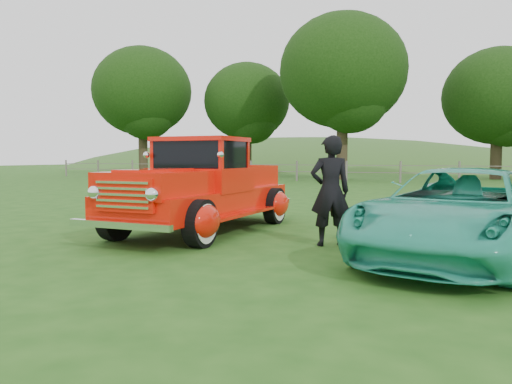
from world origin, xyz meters
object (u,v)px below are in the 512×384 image
at_px(teal_sedan, 460,214).
at_px(man, 330,191).
at_px(tree_near_east, 498,96).
at_px(tree_near_west, 343,71).
at_px(tree_far_west, 142,92).
at_px(tree_mid_west, 247,102).
at_px(red_pickup, 203,190).

bearing_deg(teal_sedan, man, -176.91).
distance_m(tree_near_east, teal_sedan, 28.34).
bearing_deg(tree_near_east, tree_near_west, -156.04).
relative_size(tree_near_west, tree_near_east, 1.25).
relative_size(tree_far_west, tree_mid_west, 1.17).
bearing_deg(red_pickup, tree_far_west, 128.82).
xyz_separation_m(tree_far_west, tree_near_west, (16.00, -1.00, 0.31)).
bearing_deg(tree_far_west, tree_near_west, -3.58).
bearing_deg(tree_near_west, tree_mid_west, 159.44).
height_order(tree_far_west, red_pickup, tree_far_west).
height_order(tree_near_west, red_pickup, tree_near_west).
bearing_deg(tree_far_west, man, -48.81).
distance_m(tree_far_west, tree_near_west, 16.03).
bearing_deg(tree_far_west, red_pickup, -51.83).
distance_m(tree_near_west, red_pickup, 24.01).
bearing_deg(tree_near_west, tree_near_east, 23.96).
relative_size(tree_far_west, tree_near_west, 0.95).
bearing_deg(tree_near_east, teal_sedan, -93.15).
relative_size(red_pickup, man, 2.85).
bearing_deg(tree_mid_west, red_pickup, -67.27).
distance_m(tree_far_west, man, 33.19).
xyz_separation_m(tree_near_west, red_pickup, (2.92, -23.07, -6.00)).
height_order(tree_mid_west, tree_near_west, tree_near_west).
distance_m(tree_far_west, teal_sedan, 34.73).
distance_m(tree_near_west, tree_near_east, 9.97).
bearing_deg(red_pickup, tree_near_east, 77.99).
relative_size(tree_far_west, red_pickup, 1.99).
bearing_deg(tree_mid_west, teal_sedan, -60.13).
bearing_deg(tree_near_west, red_pickup, -82.78).
bearing_deg(man, tree_far_west, -77.93).
bearing_deg(teal_sedan, tree_mid_west, 131.88).
height_order(tree_near_east, man, tree_near_east).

